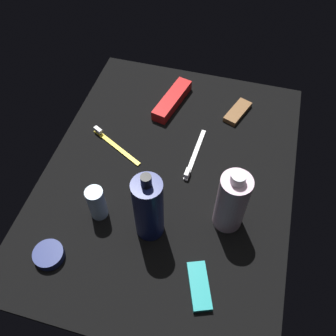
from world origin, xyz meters
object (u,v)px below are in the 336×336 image
(snack_bar_teal, at_px, (199,286))
(toothpaste_box_red, at_px, (172,100))
(toothbrush_white, at_px, (194,156))
(bodywash_bottle, at_px, (232,202))
(snack_bar_brown, at_px, (238,112))
(cream_tin_left, at_px, (49,255))
(lotion_bottle, at_px, (146,208))
(deodorant_stick, at_px, (97,203))
(toothbrush_yellow, at_px, (114,144))

(snack_bar_teal, bearing_deg, toothpaste_box_red, -0.40)
(toothbrush_white, relative_size, toothpaste_box_red, 1.02)
(bodywash_bottle, distance_m, toothbrush_white, 0.22)
(bodywash_bottle, xyz_separation_m, toothbrush_white, (0.17, 0.12, -0.08))
(snack_bar_brown, relative_size, cream_tin_left, 1.52)
(snack_bar_brown, bearing_deg, snack_bar_teal, -159.39)
(bodywash_bottle, distance_m, toothpaste_box_red, 0.42)
(lotion_bottle, relative_size, snack_bar_brown, 2.06)
(toothbrush_white, relative_size, snack_bar_teal, 1.73)
(deodorant_stick, bearing_deg, toothbrush_white, -38.87)
(snack_bar_brown, distance_m, cream_tin_left, 0.65)
(toothbrush_white, distance_m, toothpaste_box_red, 0.21)
(toothpaste_box_red, bearing_deg, lotion_bottle, -159.55)
(bodywash_bottle, bearing_deg, cream_tin_left, 117.93)
(toothbrush_white, relative_size, snack_bar_brown, 1.73)
(bodywash_bottle, relative_size, snack_bar_teal, 1.83)
(bodywash_bottle, relative_size, snack_bar_brown, 1.83)
(lotion_bottle, xyz_separation_m, toothbrush_white, (0.23, -0.06, -0.09))
(deodorant_stick, distance_m, snack_bar_teal, 0.30)
(deodorant_stick, distance_m, toothpaste_box_red, 0.42)
(lotion_bottle, xyz_separation_m, snack_bar_brown, (0.43, -0.15, -0.09))
(snack_bar_teal, bearing_deg, deodorant_stick, 46.24)
(lotion_bottle, height_order, bodywash_bottle, lotion_bottle)
(lotion_bottle, height_order, toothbrush_white, lotion_bottle)
(deodorant_stick, height_order, toothbrush_yellow, deodorant_stick)
(toothpaste_box_red, height_order, cream_tin_left, toothpaste_box_red)
(snack_bar_brown, bearing_deg, toothbrush_white, 176.36)
(deodorant_stick, relative_size, snack_bar_teal, 0.92)
(deodorant_stick, bearing_deg, toothbrush_yellow, 11.19)
(toothbrush_white, distance_m, snack_bar_brown, 0.21)
(toothpaste_box_red, xyz_separation_m, snack_bar_brown, (0.01, -0.20, -0.01))
(toothbrush_yellow, distance_m, snack_bar_brown, 0.38)
(toothbrush_white, distance_m, snack_bar_teal, 0.35)
(toothbrush_yellow, bearing_deg, toothbrush_white, -85.86)
(deodorant_stick, relative_size, snack_bar_brown, 0.92)
(lotion_bottle, bearing_deg, snack_bar_teal, -126.01)
(lotion_bottle, distance_m, bodywash_bottle, 0.19)
(toothpaste_box_red, xyz_separation_m, cream_tin_left, (-0.55, 0.14, -0.01))
(toothbrush_white, xyz_separation_m, toothpaste_box_red, (0.18, 0.11, 0.01))
(cream_tin_left, bearing_deg, deodorant_stick, -26.72)
(bodywash_bottle, relative_size, toothbrush_yellow, 1.15)
(cream_tin_left, bearing_deg, toothpaste_box_red, -14.43)
(bodywash_bottle, height_order, cream_tin_left, bodywash_bottle)
(toothbrush_yellow, bearing_deg, cream_tin_left, 175.73)
(lotion_bottle, height_order, deodorant_stick, lotion_bottle)
(bodywash_bottle, height_order, snack_bar_teal, bodywash_bottle)
(deodorant_stick, xyz_separation_m, cream_tin_left, (-0.13, 0.07, -0.04))
(deodorant_stick, bearing_deg, bodywash_bottle, -78.44)
(bodywash_bottle, xyz_separation_m, toothbrush_yellow, (0.15, 0.34, -0.08))
(toothpaste_box_red, bearing_deg, snack_bar_teal, -145.95)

